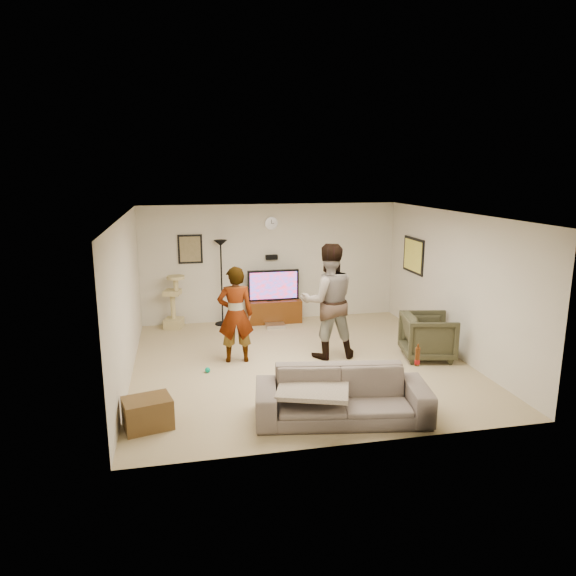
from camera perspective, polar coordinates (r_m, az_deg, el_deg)
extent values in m
cube|color=tan|center=(8.92, 1.32, -8.24)|extent=(5.50, 5.50, 0.02)
cube|color=silver|center=(8.36, 1.41, 8.11)|extent=(5.50, 5.50, 0.02)
cube|color=beige|center=(11.19, -1.85, 2.78)|extent=(5.50, 0.04, 2.50)
cube|color=beige|center=(6.01, 7.39, -6.13)|extent=(5.50, 0.04, 2.50)
cube|color=beige|center=(8.38, -17.28, -1.19)|extent=(0.04, 5.50, 2.50)
cube|color=beige|center=(9.55, 17.65, 0.45)|extent=(0.04, 5.50, 2.50)
cylinder|color=white|center=(11.05, -1.85, 7.10)|extent=(0.26, 0.04, 0.26)
cube|color=black|center=(11.11, -1.80, 3.39)|extent=(0.25, 0.10, 0.10)
cube|color=brown|center=(10.96, -10.66, 4.20)|extent=(0.42, 0.03, 0.52)
cube|color=#F5E850|center=(10.89, 13.55, 3.49)|extent=(0.03, 0.78, 0.62)
cube|color=#47230A|center=(11.18, -1.60, -2.52)|extent=(1.17, 0.45, 0.49)
cube|color=silver|center=(10.86, -1.39, -4.13)|extent=(0.40, 0.30, 0.07)
cube|color=black|center=(11.04, -1.62, 0.32)|extent=(1.09, 0.08, 0.65)
cube|color=blue|center=(11.00, -1.58, 0.27)|extent=(1.01, 0.01, 0.57)
cylinder|color=black|center=(10.93, -7.27, 0.54)|extent=(0.32, 0.32, 1.79)
cube|color=tan|center=(10.93, -12.50, -1.50)|extent=(0.44, 0.44, 1.11)
imported|color=#A09EAC|center=(8.79, -5.77, -2.91)|extent=(0.62, 0.43, 1.65)
imported|color=#23557B|center=(8.95, 4.41, -1.44)|extent=(0.99, 0.78, 1.99)
imported|color=#695D57|center=(6.95, 5.94, -11.60)|extent=(2.35, 1.22, 0.65)
cube|color=tan|center=(6.80, 2.76, -11.05)|extent=(1.08, 0.95, 0.06)
cylinder|color=#5C2A0B|center=(7.14, 13.99, -7.31)|extent=(0.06, 0.06, 0.25)
imported|color=#353422|center=(9.34, 15.07, -5.13)|extent=(1.00, 0.98, 0.77)
cube|color=#533B1D|center=(6.98, -15.11, -13.07)|extent=(0.67, 0.57, 0.39)
sphere|color=#009970|center=(8.59, -8.80, -8.86)|extent=(0.09, 0.09, 0.09)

